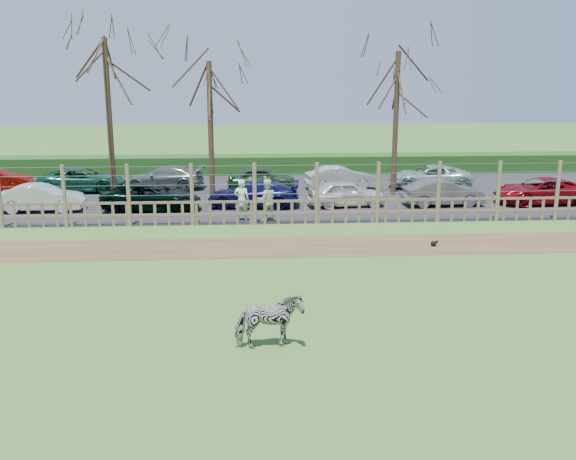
{
  "coord_description": "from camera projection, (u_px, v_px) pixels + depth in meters",
  "views": [
    {
      "loc": [
        -0.23,
        -17.34,
        5.98
      ],
      "look_at": [
        1.0,
        2.5,
        1.1
      ],
      "focal_mm": 40.0,
      "sensor_mm": 36.0,
      "label": 1
    }
  ],
  "objects": [
    {
      "name": "car_1",
      "position": [
        41.0,
        198.0,
        28.15
      ],
      "size": [
        3.68,
        1.38,
        1.2
      ],
      "primitive_type": "imported",
      "rotation": [
        0.0,
        0.0,
        1.6
      ],
      "color": "silver",
      "rests_on": "asphalt"
    },
    {
      "name": "visitor_a",
      "position": [
        242.0,
        200.0,
        26.29
      ],
      "size": [
        0.7,
        0.53,
        1.72
      ],
      "primitive_type": "imported",
      "rotation": [
        0.0,
        0.0,
        2.94
      ],
      "color": "#BAE6AF",
      "rests_on": "asphalt"
    },
    {
      "name": "tree_mid",
      "position": [
        210.0,
        97.0,
        30.05
      ],
      "size": [
        4.8,
        4.8,
        6.83
      ],
      "color": "#3D2B1E",
      "rests_on": "ground"
    },
    {
      "name": "visitor_b",
      "position": [
        267.0,
        200.0,
        26.29
      ],
      "size": [
        0.95,
        0.81,
        1.72
      ],
      "primitive_type": "imported",
      "rotation": [
        0.0,
        0.0,
        3.34
      ],
      "color": "beige",
      "rests_on": "asphalt"
    },
    {
      "name": "car_9",
      "position": [
        164.0,
        178.0,
        33.55
      ],
      "size": [
        4.27,
        2.03,
        1.2
      ],
      "primitive_type": "imported",
      "rotation": [
        0.0,
        0.0,
        4.63
      ],
      "color": "slate",
      "rests_on": "asphalt"
    },
    {
      "name": "hedge",
      "position": [
        252.0,
        165.0,
        38.95
      ],
      "size": [
        46.0,
        2.0,
        1.1
      ],
      "primitive_type": "cube",
      "color": "#1E4716",
      "rests_on": "ground"
    },
    {
      "name": "car_4",
      "position": [
        346.0,
        193.0,
        29.22
      ],
      "size": [
        3.66,
        1.8,
        1.2
      ],
      "primitive_type": "imported",
      "rotation": [
        0.0,
        0.0,
        1.68
      ],
      "color": "silver",
      "rests_on": "asphalt"
    },
    {
      "name": "car_8",
      "position": [
        83.0,
        180.0,
        32.85
      ],
      "size": [
        4.36,
        2.08,
        1.2
      ],
      "primitive_type": "imported",
      "rotation": [
        0.0,
        0.0,
        1.59
      ],
      "color": "#124934",
      "rests_on": "asphalt"
    },
    {
      "name": "ground",
      "position": [
        258.0,
        289.0,
        18.25
      ],
      "size": [
        120.0,
        120.0,
        0.0
      ],
      "primitive_type": "plane",
      "color": "olive",
      "rests_on": "ground"
    },
    {
      "name": "crow",
      "position": [
        434.0,
        243.0,
        22.69
      ],
      "size": [
        0.27,
        0.2,
        0.22
      ],
      "color": "black",
      "rests_on": "ground"
    },
    {
      "name": "tree_right",
      "position": [
        397.0,
        89.0,
        30.98
      ],
      "size": [
        4.8,
        4.8,
        7.35
      ],
      "color": "#3D2B1E",
      "rests_on": "ground"
    },
    {
      "name": "tree_left",
      "position": [
        107.0,
        81.0,
        28.63
      ],
      "size": [
        4.8,
        4.8,
        7.88
      ],
      "color": "#3D2B1E",
      "rests_on": "ground"
    },
    {
      "name": "car_10",
      "position": [
        261.0,
        178.0,
        33.44
      ],
      "size": [
        3.6,
        1.62,
        1.2
      ],
      "primitive_type": "imported",
      "rotation": [
        0.0,
        0.0,
        1.63
      ],
      "color": "#254E2A",
      "rests_on": "asphalt"
    },
    {
      "name": "asphalt",
      "position": [
        254.0,
        194.0,
        32.3
      ],
      "size": [
        44.0,
        13.0,
        0.04
      ],
      "primitive_type": "cube",
      "color": "#232326",
      "rests_on": "ground"
    },
    {
      "name": "dirt_strip",
      "position": [
        256.0,
        247.0,
        22.61
      ],
      "size": [
        34.0,
        2.8,
        0.01
      ],
      "primitive_type": "cube",
      "color": "brown",
      "rests_on": "ground"
    },
    {
      "name": "car_5",
      "position": [
        443.0,
        193.0,
        29.37
      ],
      "size": [
        3.71,
        1.47,
        1.2
      ],
      "primitive_type": "imported",
      "rotation": [
        0.0,
        0.0,
        1.63
      ],
      "color": "#635A63",
      "rests_on": "asphalt"
    },
    {
      "name": "fence",
      "position": [
        255.0,
        205.0,
        25.81
      ],
      "size": [
        30.16,
        0.16,
        2.5
      ],
      "color": "brown",
      "rests_on": "ground"
    },
    {
      "name": "car_3",
      "position": [
        253.0,
        194.0,
        29.07
      ],
      "size": [
        4.27,
        2.05,
        1.2
      ],
      "primitive_type": "imported",
      "rotation": [
        0.0,
        0.0,
        4.62
      ],
      "color": "#0F1043",
      "rests_on": "asphalt"
    },
    {
      "name": "car_6",
      "position": [
        541.0,
        191.0,
        29.82
      ],
      "size": [
        4.41,
        2.19,
        1.2
      ],
      "primitive_type": "imported",
      "rotation": [
        0.0,
        0.0,
        4.76
      ],
      "color": "maroon",
      "rests_on": "asphalt"
    },
    {
      "name": "car_11",
      "position": [
        341.0,
        178.0,
        33.55
      ],
      "size": [
        3.76,
        1.68,
        1.2
      ],
      "primitive_type": "imported",
      "rotation": [
        0.0,
        0.0,
        1.69
      ],
      "color": "silver",
      "rests_on": "asphalt"
    },
    {
      "name": "car_12",
      "position": [
        430.0,
        177.0,
        33.87
      ],
      "size": [
        4.49,
        2.41,
        1.2
      ],
      "primitive_type": "imported",
      "rotation": [
        0.0,
        0.0,
        4.61
      ],
      "color": "#ABC1B3",
      "rests_on": "asphalt"
    },
    {
      "name": "car_2",
      "position": [
        152.0,
        197.0,
        28.3
      ],
      "size": [
        4.52,
        2.47,
        1.2
      ],
      "primitive_type": "imported",
      "rotation": [
        0.0,
        0.0,
        1.46
      ],
      "color": "black",
      "rests_on": "asphalt"
    },
    {
      "name": "zebra",
      "position": [
        269.0,
        322.0,
        14.19
      ],
      "size": [
        1.58,
        0.9,
        1.26
      ],
      "primitive_type": "imported",
      "rotation": [
        0.0,
        0.0,
        1.73
      ],
      "color": "gray",
      "rests_on": "ground"
    }
  ]
}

